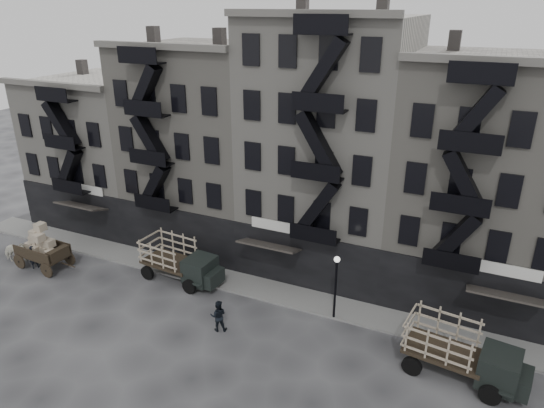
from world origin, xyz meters
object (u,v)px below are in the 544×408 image
at_px(horse, 15,252).
at_px(stake_truck_west, 179,258).
at_px(wagon, 40,243).
at_px(pedestrian_mid, 218,316).
at_px(stake_truck_east, 463,349).
at_px(pedestrian_west, 34,257).

xyz_separation_m(horse, stake_truck_west, (12.43, 2.97, 0.84)).
relative_size(horse, wagon, 0.49).
relative_size(horse, pedestrian_mid, 1.00).
height_order(horse, stake_truck_east, stake_truck_east).
xyz_separation_m(wagon, pedestrian_west, (-0.39, -0.42, -1.02)).
bearing_deg(stake_truck_west, wagon, -160.74).
bearing_deg(pedestrian_west, wagon, -13.82).
distance_m(stake_truck_west, stake_truck_east, 18.43).
bearing_deg(wagon, stake_truck_east, 3.68).
bearing_deg(pedestrian_west, stake_truck_east, -59.25).
bearing_deg(pedestrian_mid, stake_truck_west, -61.09).
relative_size(stake_truck_east, pedestrian_west, 3.60).
bearing_deg(wagon, stake_truck_west, 16.94).
bearing_deg(pedestrian_west, stake_truck_west, -45.17).
bearing_deg(stake_truck_west, pedestrian_mid, -31.09).
xyz_separation_m(stake_truck_west, stake_truck_east, (18.32, -2.03, 0.05)).
relative_size(horse, stake_truck_east, 0.32).
relative_size(stake_truck_west, stake_truck_east, 0.96).
relative_size(wagon, pedestrian_mid, 2.03).
bearing_deg(pedestrian_mid, stake_truck_east, 162.51).
bearing_deg(stake_truck_east, wagon, -171.34).
bearing_deg(stake_truck_east, stake_truck_west, -178.80).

